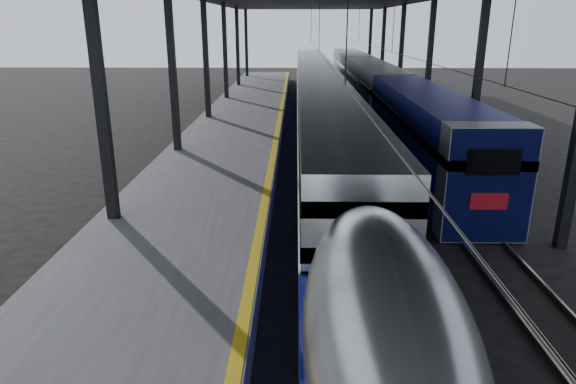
{
  "coord_description": "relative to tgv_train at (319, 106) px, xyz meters",
  "views": [
    {
      "loc": [
        0.46,
        -11.41,
        7.36
      ],
      "look_at": [
        0.2,
        4.84,
        2.0
      ],
      "focal_mm": 32.0,
      "sensor_mm": 36.0,
      "label": 1
    }
  ],
  "objects": [
    {
      "name": "yellow_strip",
      "position": [
        -2.7,
        -3.84,
        -0.96
      ],
      "size": [
        0.3,
        80.0,
        0.01
      ],
      "primitive_type": "cube",
      "color": "gold",
      "rests_on": "platform"
    },
    {
      "name": "tgv_train",
      "position": [
        0.0,
        0.0,
        0.0
      ],
      "size": [
        2.94,
        65.2,
        4.21
      ],
      "color": "#ABAEB2",
      "rests_on": "ground"
    },
    {
      "name": "platform",
      "position": [
        -5.5,
        -3.84,
        -1.47
      ],
      "size": [
        6.0,
        80.0,
        1.0
      ],
      "primitive_type": "cube",
      "color": "#4C4C4F",
      "rests_on": "ground"
    },
    {
      "name": "rails",
      "position": [
        2.5,
        -3.84,
        -1.89
      ],
      "size": [
        6.52,
        80.0,
        0.16
      ],
      "color": "slate",
      "rests_on": "ground"
    },
    {
      "name": "second_train",
      "position": [
        5.0,
        8.53,
        0.13
      ],
      "size": [
        3.0,
        56.05,
        4.14
      ],
      "color": "navy",
      "rests_on": "ground"
    },
    {
      "name": "ground",
      "position": [
        -2.0,
        -23.84,
        -1.97
      ],
      "size": [
        160.0,
        160.0,
        0.0
      ],
      "primitive_type": "plane",
      "color": "black",
      "rests_on": "ground"
    }
  ]
}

